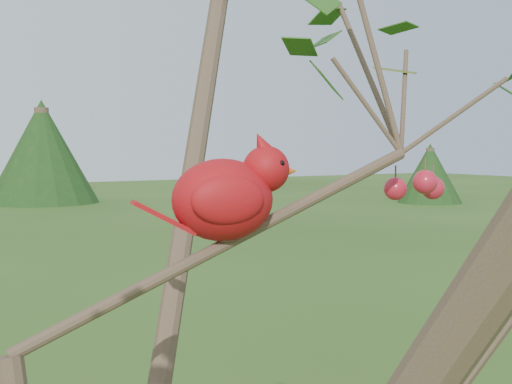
# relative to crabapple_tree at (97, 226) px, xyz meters

# --- Properties ---
(crabapple_tree) EXTENTS (2.35, 2.05, 2.95)m
(crabapple_tree) POSITION_rel_crabapple_tree_xyz_m (0.00, 0.00, 0.00)
(crabapple_tree) COLOR #453225
(crabapple_tree) RESTS_ON ground
(cardinal) EXTENTS (0.24, 0.14, 0.17)m
(cardinal) POSITION_rel_crabapple_tree_xyz_m (0.22, 0.10, 0.02)
(cardinal) COLOR red
(cardinal) RESTS_ON ground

